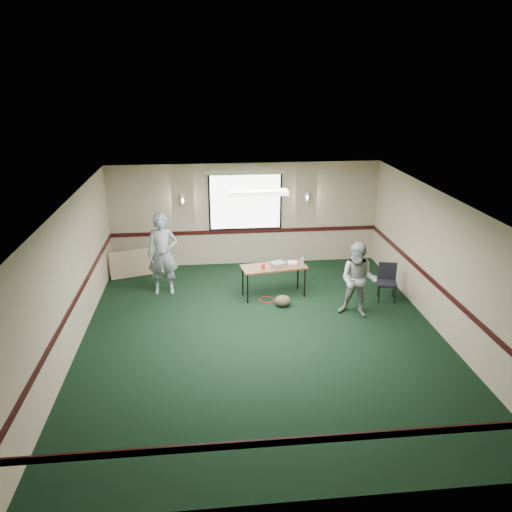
{
  "coord_description": "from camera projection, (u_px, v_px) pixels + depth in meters",
  "views": [
    {
      "loc": [
        -1.02,
        -8.53,
        4.9
      ],
      "look_at": [
        0.0,
        1.3,
        1.2
      ],
      "focal_mm": 35.0,
      "sensor_mm": 36.0,
      "label": 1
    }
  ],
  "objects": [
    {
      "name": "room_shell",
      "position": [
        252.0,
        227.0,
        11.19
      ],
      "size": [
        8.0,
        8.02,
        8.0
      ],
      "color": "tan",
      "rests_on": "ground"
    },
    {
      "name": "folding_table",
      "position": [
        274.0,
        268.0,
        11.29
      ],
      "size": [
        1.53,
        0.81,
        0.73
      ],
      "rotation": [
        0.0,
        0.0,
        0.16
      ],
      "color": "#563018",
      "rests_on": "ground"
    },
    {
      "name": "ground",
      "position": [
        263.0,
        336.0,
        9.76
      ],
      "size": [
        8.0,
        8.0,
        0.0
      ],
      "primitive_type": "plane",
      "color": "black",
      "rests_on": "ground"
    },
    {
      "name": "water_bottle",
      "position": [
        302.0,
        261.0,
        11.3
      ],
      "size": [
        0.06,
        0.06,
        0.19
      ],
      "primitive_type": "cylinder",
      "color": "#80A7D2",
      "rests_on": "folding_table"
    },
    {
      "name": "folded_table",
      "position": [
        137.0,
        263.0,
        12.55
      ],
      "size": [
        1.33,
        0.59,
        0.68
      ],
      "primitive_type": "cube",
      "rotation": [
        -0.21,
        0.0,
        0.3
      ],
      "color": "tan",
      "rests_on": "ground"
    },
    {
      "name": "conference_chair",
      "position": [
        387.0,
        279.0,
        11.23
      ],
      "size": [
        0.5,
        0.51,
        0.83
      ],
      "rotation": [
        0.0,
        0.0,
        -0.26
      ],
      "color": "black",
      "rests_on": "ground"
    },
    {
      "name": "duffel_bag",
      "position": [
        283.0,
        301.0,
        10.97
      ],
      "size": [
        0.37,
        0.28,
        0.26
      ],
      "primitive_type": "ellipsoid",
      "rotation": [
        0.0,
        0.0,
        0.01
      ],
      "color": "#453B27",
      "rests_on": "ground"
    },
    {
      "name": "projector",
      "position": [
        278.0,
        264.0,
        11.25
      ],
      "size": [
        0.37,
        0.34,
        0.1
      ],
      "primitive_type": "cube",
      "rotation": [
        0.0,
        0.0,
        0.35
      ],
      "color": "gray",
      "rests_on": "folding_table"
    },
    {
      "name": "person_right",
      "position": [
        358.0,
        280.0,
        10.34
      ],
      "size": [
        0.98,
        0.9,
        1.61
      ],
      "primitive_type": "imported",
      "rotation": [
        0.0,
        0.0,
        -0.47
      ],
      "color": "#779CB9",
      "rests_on": "ground"
    },
    {
      "name": "cable_coil",
      "position": [
        266.0,
        300.0,
        11.3
      ],
      "size": [
        0.44,
        0.44,
        0.02
      ],
      "primitive_type": "torus",
      "rotation": [
        0.0,
        0.0,
        -0.41
      ],
      "color": "red",
      "rests_on": "ground"
    },
    {
      "name": "person_left",
      "position": [
        163.0,
        254.0,
        11.37
      ],
      "size": [
        0.7,
        0.46,
        1.9
      ],
      "primitive_type": "imported",
      "rotation": [
        0.0,
        0.0,
        -0.0
      ],
      "color": "#3F658B",
      "rests_on": "ground"
    },
    {
      "name": "red_cup",
      "position": [
        263.0,
        266.0,
        11.12
      ],
      "size": [
        0.08,
        0.08,
        0.12
      ],
      "primitive_type": "cylinder",
      "color": "#B2210B",
      "rests_on": "folding_table"
    },
    {
      "name": "game_console",
      "position": [
        292.0,
        262.0,
        11.43
      ],
      "size": [
        0.21,
        0.18,
        0.05
      ],
      "primitive_type": "cube",
      "rotation": [
        0.0,
        0.0,
        -0.12
      ],
      "color": "white",
      "rests_on": "folding_table"
    }
  ]
}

